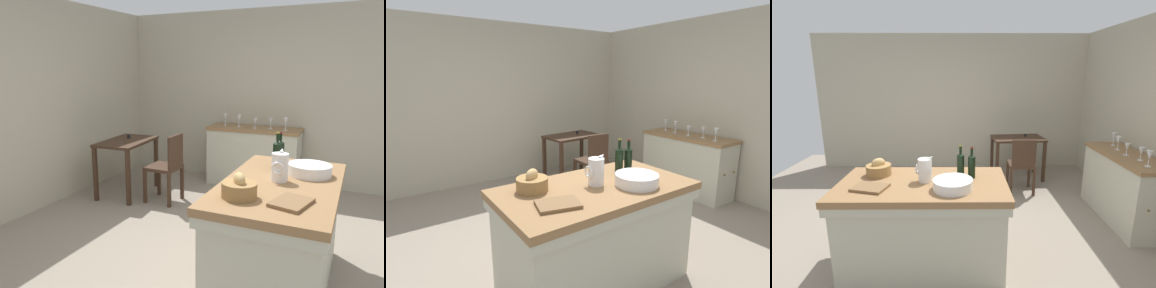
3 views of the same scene
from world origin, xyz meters
The scene contains 17 objects.
ground_plane centered at (0.00, 0.00, 0.00)m, with size 6.76×6.76×0.00m, color gray.
wall_back centered at (0.00, 2.60, 1.30)m, with size 5.32×0.12×2.60m, color #B2AA93.
island_table centered at (-0.21, -0.52, 0.48)m, with size 1.58×0.86×0.88m.
side_cabinet centered at (2.26, 0.37, 0.44)m, with size 0.52×1.37×0.88m.
writing_desk centered at (1.16, 1.87, 0.64)m, with size 0.94×0.64×0.81m.
wooden_chair centered at (1.10, 1.20, 0.49)m, with size 0.40×0.40×0.90m.
pitcher centered at (-0.19, -0.50, 0.99)m, with size 0.17×0.13×0.26m.
wash_bowl centered at (0.08, -0.69, 0.93)m, with size 0.35×0.35×0.09m, color white.
bread_basket centered at (-0.67, -0.33, 0.94)m, with size 0.24×0.24×0.18m.
cutting_board centered at (-0.65, -0.68, 0.89)m, with size 0.29×0.21×0.02m, color brown.
wine_bottle_dark centered at (0.26, -0.41, 1.01)m, with size 0.07×0.07×0.31m.
wine_bottle_amber centered at (0.15, -0.41, 1.01)m, with size 0.07×0.07×0.33m.
wine_glass_far_left centered at (2.20, -0.09, 1.01)m, with size 0.07×0.07×0.18m.
wine_glass_left centered at (2.26, 0.14, 0.99)m, with size 0.07×0.07×0.16m.
wine_glass_middle centered at (2.22, 0.35, 0.98)m, with size 0.07×0.07×0.15m.
wine_glass_right centered at (2.24, 0.61, 1.01)m, with size 0.07×0.07×0.19m.
wine_glass_far_right centered at (2.31, 0.85, 1.01)m, with size 0.07×0.07×0.18m.
Camera 3 is at (0.16, -2.98, 1.87)m, focal length 26.12 mm.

